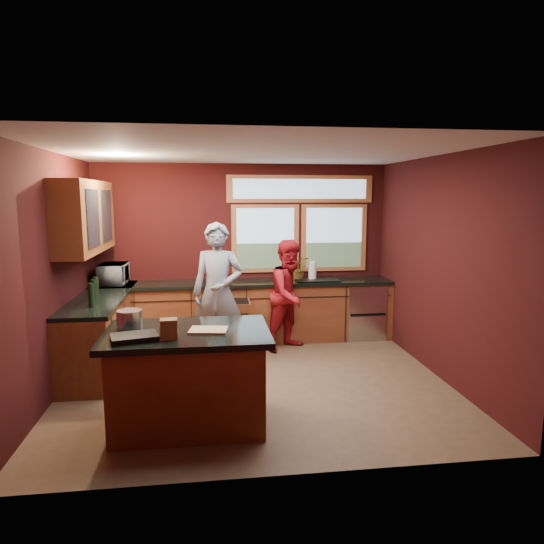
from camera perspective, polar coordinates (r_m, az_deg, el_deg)
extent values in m
plane|color=brown|center=(5.97, -1.87, -12.77)|extent=(4.50, 4.50, 0.00)
cube|color=black|center=(7.59, -3.42, 2.41)|extent=(4.50, 0.02, 2.70)
cube|color=black|center=(3.67, 1.14, -4.58)|extent=(4.50, 0.02, 2.70)
cube|color=black|center=(5.85, -24.45, -0.32)|extent=(0.02, 4.00, 2.70)
cube|color=black|center=(6.25, 19.06, 0.54)|extent=(0.02, 4.00, 2.70)
cube|color=silver|center=(5.57, -2.01, 13.98)|extent=(4.50, 4.00, 0.02)
cube|color=#8EAEC5|center=(7.59, -0.78, 3.94)|extent=(1.06, 0.02, 1.06)
cube|color=#8EAEC5|center=(7.80, 7.29, 4.00)|extent=(1.06, 0.02, 1.06)
cube|color=#A55A30|center=(7.65, 3.36, 9.74)|extent=(2.30, 0.02, 0.42)
cube|color=#5C2115|center=(6.56, -21.14, 6.07)|extent=(0.36, 1.80, 0.90)
cube|color=#5C2115|center=(7.46, -3.18, -4.81)|extent=(4.50, 0.60, 0.88)
cube|color=black|center=(7.35, -3.21, -1.31)|extent=(4.50, 0.64, 0.05)
cube|color=#B7B7BC|center=(7.80, 10.55, -4.46)|extent=(0.60, 0.58, 0.85)
cube|color=black|center=(7.48, 5.24, -1.15)|extent=(0.66, 0.46, 0.05)
cube|color=#5C2115|center=(6.76, -19.43, -6.75)|extent=(0.60, 2.30, 0.88)
cube|color=black|center=(6.66, -19.55, -2.89)|extent=(0.64, 2.30, 0.05)
cube|color=#5C2115|center=(4.86, -9.79, -12.54)|extent=(1.40, 0.90, 0.88)
cube|color=black|center=(4.71, -9.94, -7.15)|extent=(1.55, 1.05, 0.06)
imported|color=slate|center=(6.47, -6.38, -2.47)|extent=(0.77, 0.59, 1.87)
imported|color=#A01219|center=(7.02, 2.22, -2.68)|extent=(0.98, 0.93, 1.60)
imported|color=#999999|center=(7.44, -18.13, -0.23)|extent=(0.38, 0.55, 0.30)
imported|color=#999999|center=(7.49, 3.19, 0.48)|extent=(0.33, 0.28, 0.36)
cylinder|color=white|center=(7.48, 4.78, 0.14)|extent=(0.12, 0.12, 0.28)
cube|color=tan|center=(4.64, -7.49, -6.80)|extent=(0.38, 0.30, 0.02)
cylinder|color=silver|center=(4.87, -16.41, -5.36)|extent=(0.24, 0.24, 0.18)
cube|color=brown|center=(4.44, -12.05, -6.57)|extent=(0.16, 0.13, 0.18)
cube|color=black|center=(4.49, -15.87, -7.40)|extent=(0.46, 0.37, 0.05)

